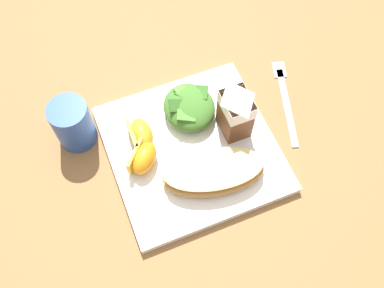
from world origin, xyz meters
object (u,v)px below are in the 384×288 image
at_px(green_salad_pile, 189,107).
at_px(metal_fork, 285,95).
at_px(milk_carton, 236,110).
at_px(orange_wedge_middle, 144,159).
at_px(white_plate, 192,149).
at_px(drinking_blue_cup, 73,124).
at_px(orange_wedge_front, 141,134).
at_px(cheesy_pizza_bread, 214,172).

height_order(green_salad_pile, metal_fork, green_salad_pile).
bearing_deg(milk_carton, orange_wedge_middle, -87.00).
height_order(white_plate, drinking_blue_cup, drinking_blue_cup).
height_order(orange_wedge_front, orange_wedge_middle, same).
bearing_deg(metal_fork, green_salad_pile, -96.86).
distance_m(cheesy_pizza_bread, orange_wedge_middle, 0.12).
distance_m(milk_carton, drinking_blue_cup, 0.28).
relative_size(white_plate, green_salad_pile, 2.80).
bearing_deg(milk_carton, orange_wedge_front, -103.04).
bearing_deg(orange_wedge_front, orange_wedge_middle, -12.92).
relative_size(orange_wedge_middle, metal_fork, 0.37).
xyz_separation_m(white_plate, metal_fork, (-0.04, 0.20, -0.01)).
bearing_deg(orange_wedge_front, metal_fork, 89.56).
distance_m(cheesy_pizza_bread, green_salad_pile, 0.13).
distance_m(white_plate, milk_carton, 0.11).
bearing_deg(white_plate, cheesy_pizza_bread, 10.41).
xyz_separation_m(milk_carton, orange_wedge_middle, (0.01, -0.17, -0.04)).
bearing_deg(cheesy_pizza_bread, drinking_blue_cup, -131.36).
relative_size(cheesy_pizza_bread, drinking_blue_cup, 1.97).
bearing_deg(green_salad_pile, drinking_blue_cup, -100.39).
bearing_deg(orange_wedge_front, green_salad_pile, 101.72).
bearing_deg(orange_wedge_middle, orange_wedge_front, 167.08).
height_order(green_salad_pile, orange_wedge_front, green_salad_pile).
bearing_deg(cheesy_pizza_bread, milk_carton, 136.79).
bearing_deg(white_plate, green_salad_pile, 162.49).
bearing_deg(metal_fork, cheesy_pizza_bread, -60.64).
xyz_separation_m(white_plate, orange_wedge_front, (-0.04, -0.08, 0.03)).
distance_m(orange_wedge_front, drinking_blue_cup, 0.12).
bearing_deg(drinking_blue_cup, orange_wedge_middle, 41.83).
relative_size(orange_wedge_front, orange_wedge_middle, 0.88).
bearing_deg(drinking_blue_cup, orange_wedge_front, 60.94).
distance_m(milk_carton, orange_wedge_middle, 0.17).
distance_m(milk_carton, metal_fork, 0.15).
bearing_deg(white_plate, orange_wedge_middle, -89.70).
xyz_separation_m(white_plate, drinking_blue_cup, (-0.10, -0.18, 0.04)).
height_order(cheesy_pizza_bread, orange_wedge_middle, orange_wedge_middle).
height_order(orange_wedge_middle, metal_fork, orange_wedge_middle).
height_order(white_plate, orange_wedge_middle, orange_wedge_middle).
bearing_deg(green_salad_pile, cheesy_pizza_bread, -3.69).
bearing_deg(green_salad_pile, metal_fork, 83.14).
relative_size(green_salad_pile, orange_wedge_middle, 1.46).
bearing_deg(drinking_blue_cup, cheesy_pizza_bread, 48.64).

